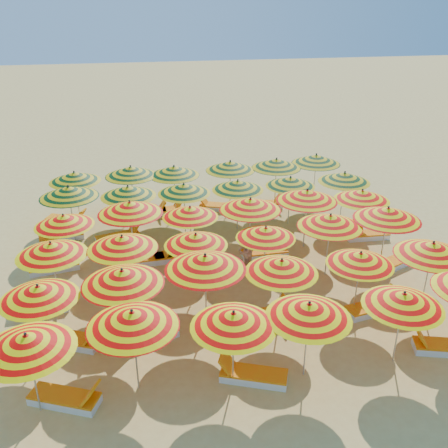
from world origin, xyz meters
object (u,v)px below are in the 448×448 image
at_px(umbrella_24, 69,192).
at_px(lounger_7, 42,307).
at_px(umbrella_33, 230,166).
at_px(lounger_14, 60,237).
at_px(umbrella_3, 309,311).
at_px(umbrella_21, 250,204).
at_px(umbrella_34, 276,163).
at_px(umbrella_7, 122,277).
at_px(umbrella_25, 128,191).
at_px(lounger_20, 265,204).
at_px(umbrella_4, 403,300).
at_px(lounger_13, 366,235).
at_px(lounger_9, 53,267).
at_px(umbrella_0, 27,342).
at_px(lounger_4, 146,336).
at_px(umbrella_16, 330,221).
at_px(lounger_16, 67,220).
at_px(umbrella_9, 282,266).
at_px(lounger_0, 66,398).
at_px(umbrella_17, 388,214).
at_px(umbrella_23, 362,195).
at_px(umbrella_1, 132,319).
at_px(umbrella_29, 344,177).
at_px(umbrella_8, 205,262).
at_px(lounger_6, 374,307).
at_px(umbrella_28, 290,182).
at_px(lounger_17, 148,212).
at_px(umbrella_13, 122,242).
at_px(lounger_11, 178,255).
at_px(lounger_8, 393,263).
at_px(umbrella_10, 360,259).
at_px(umbrella_35, 316,159).
at_px(umbrella_20, 190,212).
at_px(umbrella_2, 233,320).
at_px(lounger_10, 151,259).
at_px(lounger_15, 119,237).
at_px(umbrella_31, 131,171).
at_px(lounger_2, 444,347).
at_px(beachgoer_b, 244,251).
at_px(lounger_5, 260,316).
at_px(lounger_18, 164,211).
at_px(umbrella_15, 266,233).
at_px(lounger_1, 252,375).
at_px(umbrella_30, 75,177).
at_px(lounger_3, 72,340).
at_px(umbrella_6, 39,292).
at_px(umbrella_32, 174,171).
at_px(umbrella_22, 307,196).

distance_m(umbrella_24, lounger_7, 5.19).
height_order(umbrella_33, lounger_14, umbrella_33).
relative_size(umbrella_3, umbrella_21, 0.94).
bearing_deg(umbrella_34, umbrella_7, -127.85).
distance_m(umbrella_25, lounger_20, 6.68).
bearing_deg(umbrella_4, lounger_13, 70.26).
bearing_deg(lounger_9, umbrella_0, 83.89).
relative_size(lounger_4, lounger_13, 1.04).
relative_size(umbrella_16, lounger_16, 1.51).
relative_size(umbrella_9, lounger_0, 1.38).
relative_size(umbrella_17, umbrella_23, 0.88).
relative_size(umbrella_1, umbrella_29, 1.06).
xyz_separation_m(umbrella_8, umbrella_24, (-4.28, 6.48, -0.05)).
relative_size(umbrella_16, lounger_6, 1.51).
distance_m(umbrella_3, umbrella_28, 9.36).
distance_m(umbrella_16, umbrella_28, 4.33).
bearing_deg(lounger_17, umbrella_13, -98.20).
relative_size(lounger_7, lounger_11, 0.98).
bearing_deg(umbrella_25, umbrella_7, -92.01).
bearing_deg(lounger_8, umbrella_10, 18.91).
bearing_deg(lounger_8, umbrella_17, -21.43).
bearing_deg(umbrella_28, umbrella_24, -179.80).
relative_size(umbrella_16, lounger_14, 1.51).
xyz_separation_m(umbrella_10, umbrella_25, (-6.66, 6.49, 0.14)).
relative_size(umbrella_35, lounger_9, 1.62).
bearing_deg(umbrella_17, umbrella_20, 162.97).
bearing_deg(umbrella_2, umbrella_25, 104.78).
relative_size(lounger_10, lounger_14, 0.97).
height_order(umbrella_10, lounger_15, umbrella_10).
distance_m(umbrella_13, lounger_13, 10.06).
distance_m(umbrella_31, lounger_2, 13.79).
xyz_separation_m(lounger_7, beachgoer_b, (6.75, 1.36, 0.58)).
xyz_separation_m(lounger_0, lounger_5, (5.43, 2.38, 0.00)).
bearing_deg(lounger_20, umbrella_29, -31.13).
height_order(umbrella_16, lounger_18, umbrella_16).
relative_size(umbrella_35, lounger_6, 1.61).
relative_size(umbrella_4, lounger_10, 1.28).
bearing_deg(lounger_4, umbrella_15, -165.85).
xyz_separation_m(lounger_1, lounger_20, (3.23, 10.88, 0.00)).
xyz_separation_m(lounger_0, lounger_20, (7.81, 10.84, 0.00)).
xyz_separation_m(umbrella_21, lounger_9, (-7.12, 0.22, -1.94)).
distance_m(lounger_0, lounger_17, 11.19).
height_order(umbrella_30, lounger_5, umbrella_30).
height_order(umbrella_30, lounger_3, umbrella_30).
bearing_deg(beachgoer_b, umbrella_24, -84.29).
bearing_deg(lounger_18, lounger_17, 172.31).
bearing_deg(umbrella_6, lounger_6, 0.79).
relative_size(umbrella_0, umbrella_32, 1.11).
bearing_deg(umbrella_22, lounger_10, -178.20).
relative_size(lounger_14, lounger_16, 1.00).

